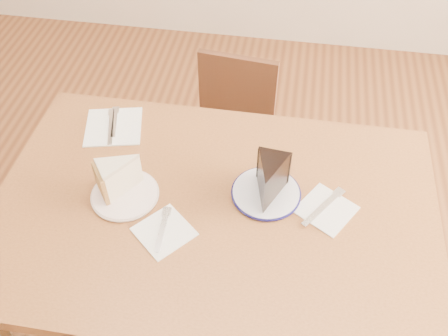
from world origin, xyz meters
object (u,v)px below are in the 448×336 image
plate_cream (125,195)px  chocolate_cake (269,183)px  plate_navy (266,193)px  carrot_cake (122,176)px  table (214,229)px  chair_far (229,141)px

plate_cream → chocolate_cake: chocolate_cake is taller
plate_navy → carrot_cake: carrot_cake is taller
carrot_cake → chocolate_cake: 0.39m
table → plate_navy: (0.13, 0.07, 0.10)m
table → chocolate_cake: size_ratio=9.70×
table → plate_cream: bearing=179.9°
plate_navy → table: bearing=-152.9°
chair_far → plate_cream: 0.72m
chair_far → carrot_cake: 0.73m
table → plate_navy: 0.18m
table → chair_far: bearing=94.7°
table → chair_far: 0.65m
chair_far → carrot_cake: size_ratio=6.58×
chocolate_cake → carrot_cake: bearing=10.3°
table → chair_far: (-0.05, 0.61, -0.24)m
chair_far → plate_navy: plate_navy is taller
table → plate_navy: size_ratio=6.56×
plate_cream → carrot_cake: bearing=107.1°
chocolate_cake → table: bearing=26.8°
chair_far → plate_navy: (0.18, -0.54, 0.35)m
chair_far → chocolate_cake: bearing=115.5°
chair_far → plate_navy: bearing=115.5°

